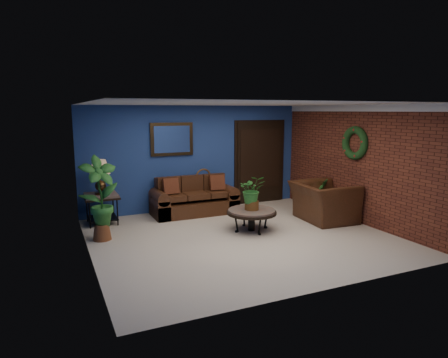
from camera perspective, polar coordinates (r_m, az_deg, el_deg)
name	(u,v)px	position (r m, az deg, el deg)	size (l,w,h in m)	color
floor	(242,237)	(7.70, 2.56, -8.27)	(5.50, 5.50, 0.00)	beige
wall_back	(196,158)	(9.68, -4.05, 3.03)	(5.50, 0.04, 2.50)	navy
wall_left	(87,183)	(6.65, -19.03, -0.57)	(0.04, 5.00, 2.50)	navy
wall_right_brick	(357,164)	(8.98, 18.52, 2.02)	(0.04, 5.00, 2.50)	maroon
ceiling	(243,104)	(7.32, 2.71, 10.68)	(5.50, 5.00, 0.02)	silver
crown_molding	(359,108)	(8.88, 18.79, 9.57)	(0.03, 5.00, 0.14)	white
wall_mirror	(172,139)	(9.41, -7.45, 5.65)	(1.02, 0.06, 0.77)	#3E2A15
closet_door	(260,162)	(10.41, 5.10, 2.38)	(1.44, 0.06, 2.18)	black
wreath	(355,143)	(8.93, 18.17, 4.90)	(0.72, 0.72, 0.16)	black
sofa	(193,201)	(9.37, -4.38, -3.17)	(1.95, 0.84, 0.88)	#432013
coffee_table	(252,212)	(8.02, 3.97, -4.79)	(1.00, 1.00, 0.43)	#4D4843
end_table	(101,201)	(8.84, -17.11, -3.02)	(0.70, 0.70, 0.64)	#4D4843
table_lamp	(100,173)	(8.73, -17.31, 0.86)	(0.42, 0.42, 0.70)	#3E2A15
side_chair	(206,188)	(9.48, -2.62, -1.24)	(0.48, 0.48, 1.02)	#563818
armchair	(323,202)	(8.97, 14.02, -3.18)	(1.28, 1.12, 0.83)	#432013
coffee_plant	(252,191)	(7.92, 4.00, -1.73)	(0.61, 0.57, 0.69)	#5B3216
floor_plant	(320,196)	(9.38, 13.54, -2.38)	(0.40, 0.33, 0.86)	#5B3216
tall_plant	(100,195)	(7.65, -17.29, -2.14)	(0.81, 0.65, 1.58)	brown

